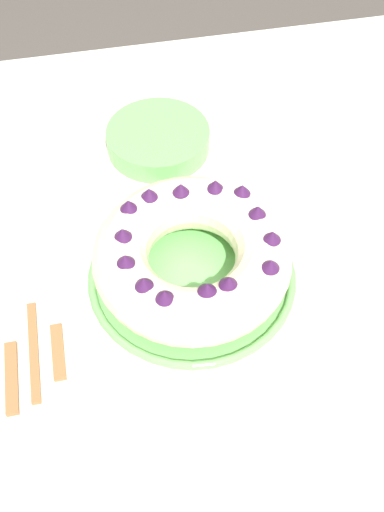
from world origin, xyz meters
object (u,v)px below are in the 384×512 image
at_px(side_bowl, 158,139).
at_px(serving_knife, 11,346).
at_px(serving_dish, 192,277).
at_px(cake_knife, 56,328).
at_px(bundt_cake, 192,256).
at_px(fork, 32,322).

bearing_deg(side_bowl, serving_knife, -126.96).
height_order(serving_dish, cake_knife, serving_dish).
bearing_deg(cake_knife, serving_knife, -161.96).
height_order(bundt_cake, cake_knife, bundt_cake).
xyz_separation_m(serving_dish, serving_knife, (-0.26, -0.06, -0.01)).
distance_m(serving_dish, bundt_cake, 0.05).
xyz_separation_m(fork, serving_knife, (-0.03, -0.03, 0.00)).
relative_size(serving_dish, side_bowl, 1.69).
bearing_deg(bundt_cake, serving_knife, -167.50).
relative_size(serving_dish, fork, 1.42).
xyz_separation_m(bundt_cake, side_bowl, (0.00, 0.29, -0.04)).
bearing_deg(cake_knife, side_bowl, 62.00).
bearing_deg(bundt_cake, side_bowl, 89.95).
distance_m(serving_dish, side_bowl, 0.29).
distance_m(serving_dish, fork, 0.23).
relative_size(serving_knife, side_bowl, 1.29).
height_order(fork, cake_knife, cake_knife).
relative_size(serving_dish, bundt_cake, 1.09).
height_order(serving_knife, cake_knife, same).
xyz_separation_m(fork, cake_knife, (0.03, -0.02, 0.00)).
distance_m(serving_knife, cake_knife, 0.06).
bearing_deg(serving_knife, serving_dish, 16.41).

